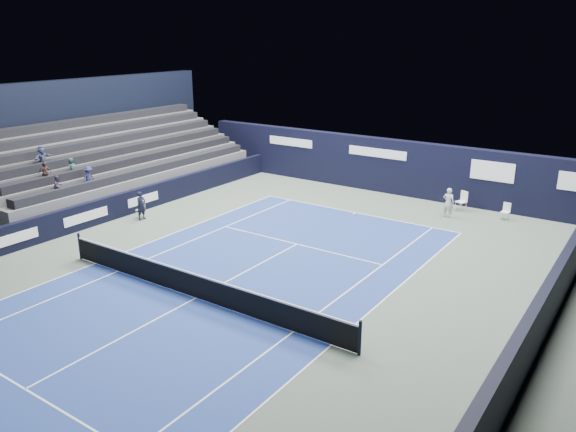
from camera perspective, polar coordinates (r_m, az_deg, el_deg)
name	(u,v)px	position (r m, az deg, el deg)	size (l,w,h in m)	color
ground	(233,279)	(21.41, -5.65, -6.35)	(48.00, 48.00, 0.00)	#4E5D52
court_surface	(196,298)	(20.07, -9.35, -8.23)	(10.97, 23.77, 0.01)	navy
enclosure_wall_right	(557,287)	(20.52, 25.65, -6.52)	(0.30, 22.00, 1.80)	black
folding_chair_back_a	(463,198)	(30.53, 17.38, 1.79)	(0.60, 0.62, 1.04)	white
folding_chair_back_b	(506,210)	(29.78, 21.27, 0.57)	(0.42, 0.41, 0.86)	white
line_judge_chair	(142,208)	(28.99, -14.64, 0.79)	(0.46, 0.45, 0.88)	silver
line_judge	(141,206)	(28.61, -14.69, 1.02)	(0.52, 0.34, 1.43)	black
court_markings	(196,298)	(20.07, -9.35, -8.22)	(11.03, 23.83, 0.00)	white
tennis_net	(195,285)	(19.86, -9.42, -6.93)	(12.90, 0.10, 1.10)	black
back_sponsor_wall	(395,167)	(32.75, 10.80, 4.94)	(26.00, 0.63, 3.10)	black
side_barrier_left	(141,199)	(30.22, -14.73, 1.69)	(0.33, 22.00, 1.20)	black
spectator_stand	(107,161)	(33.37, -17.92, 5.33)	(6.00, 18.00, 6.40)	#555558
tennis_player	(448,202)	(29.19, 15.97, 1.33)	(0.60, 0.83, 1.51)	silver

